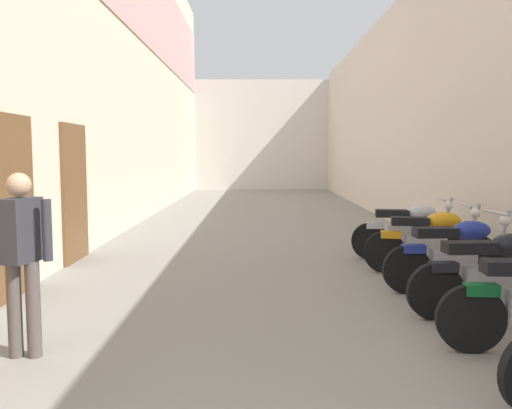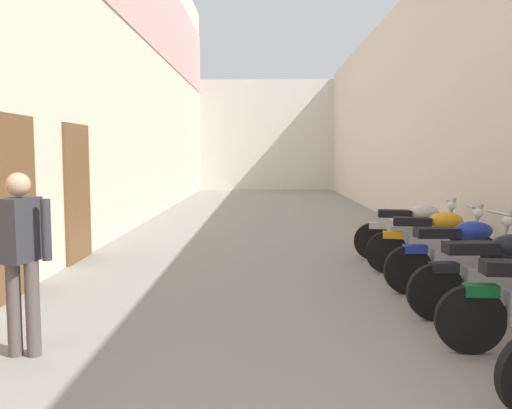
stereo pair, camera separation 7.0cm
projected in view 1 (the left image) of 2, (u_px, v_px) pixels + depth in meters
The scene contains 9 objects.
ground_plane at pixel (268, 235), 11.52m from camera, with size 41.15×41.15×0.00m, color gray.
building_left at pixel (127, 53), 13.07m from camera, with size 0.45×25.15×8.22m.
building_right at pixel (404, 112), 13.25m from camera, with size 0.45×25.15×5.48m.
building_far_end at pixel (261, 136), 26.79m from camera, with size 9.37×2.00×5.24m, color beige.
motorcycle_fourth at pixel (495, 272), 5.63m from camera, with size 1.85×0.58×1.04m.
motorcycle_fifth at pixel (457, 253), 6.69m from camera, with size 1.85×0.58×1.04m.
motorcycle_sixth at pixel (430, 240), 7.73m from camera, with size 1.84×0.58×1.04m.
motorcycle_seventh at pixel (410, 230), 8.76m from camera, with size 1.85×0.58×1.04m.
pedestrian_mid_alley at pixel (21, 251), 4.52m from camera, with size 0.52×0.38×1.57m.
Camera 1 is at (-0.25, -0.83, 1.73)m, focal length 37.93 mm.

